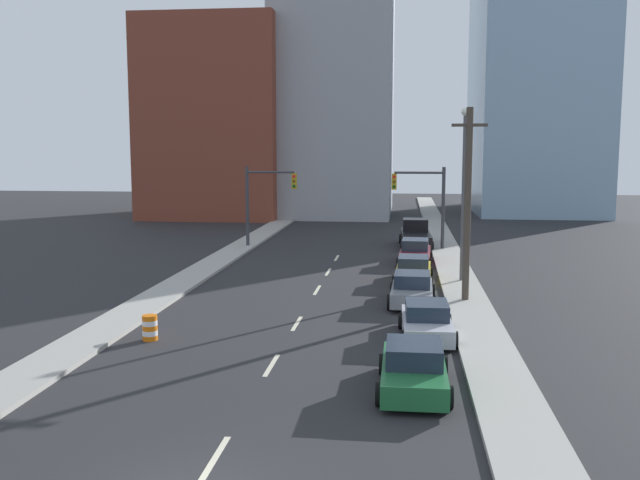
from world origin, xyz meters
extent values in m
cube|color=#9E9B93|center=(-7.26, 44.61, 0.08)|extent=(2.01, 89.21, 0.17)
cube|color=#9E9B93|center=(7.26, 44.61, 0.08)|extent=(2.01, 89.21, 0.17)
cube|color=beige|center=(0.00, 2.00, 0.00)|extent=(0.16, 2.40, 0.01)
cube|color=beige|center=(0.00, 9.12, 0.00)|extent=(0.16, 2.40, 0.01)
cube|color=beige|center=(0.00, 14.80, 0.00)|extent=(0.16, 2.40, 0.01)
cube|color=beige|center=(0.00, 21.76, 0.00)|extent=(0.16, 2.40, 0.01)
cube|color=beige|center=(0.00, 27.09, 0.00)|extent=(0.16, 2.40, 0.01)
cube|color=beige|center=(0.00, 32.42, 0.00)|extent=(0.16, 2.40, 0.01)
cube|color=brown|center=(-15.04, 61.49, 10.01)|extent=(14.00, 16.00, 20.02)
cube|color=#99999E|center=(-3.07, 65.49, 14.15)|extent=(12.00, 20.00, 28.30)
cube|color=#8CADC6|center=(18.64, 69.49, 18.28)|extent=(13.00, 20.00, 36.55)
cylinder|color=#38383D|center=(-6.83, 36.60, 2.92)|extent=(0.24, 0.24, 5.83)
cylinder|color=#38383D|center=(-5.12, 36.60, 5.43)|extent=(3.41, 0.16, 0.16)
cube|color=#B79319|center=(-3.41, 36.60, 4.80)|extent=(0.34, 0.32, 1.10)
cylinder|color=red|center=(-3.41, 36.43, 5.14)|extent=(0.22, 0.04, 0.22)
cylinder|color=#593F0C|center=(-3.41, 36.43, 4.80)|extent=(0.22, 0.04, 0.22)
cylinder|color=#0C3F14|center=(-3.41, 36.43, 4.46)|extent=(0.22, 0.04, 0.22)
cylinder|color=#38383D|center=(7.03, 36.60, 2.92)|extent=(0.24, 0.24, 5.83)
cylinder|color=#38383D|center=(5.32, 36.60, 5.43)|extent=(3.41, 0.16, 0.16)
cube|color=#B79319|center=(3.62, 36.60, 4.80)|extent=(0.34, 0.32, 1.10)
cylinder|color=red|center=(3.62, 36.43, 5.14)|extent=(0.22, 0.04, 0.22)
cylinder|color=#593F0C|center=(3.62, 36.43, 4.80)|extent=(0.22, 0.04, 0.22)
cylinder|color=#0C3F14|center=(3.62, 36.43, 4.46)|extent=(0.22, 0.04, 0.22)
cylinder|color=#473D33|center=(7.17, 19.59, 4.47)|extent=(0.32, 0.32, 8.94)
cube|color=#473D33|center=(7.17, 19.59, 8.14)|extent=(1.60, 0.14, 0.14)
cylinder|color=orange|center=(-5.06, 11.65, 0.10)|extent=(0.56, 0.56, 0.19)
cylinder|color=white|center=(-5.06, 11.65, 0.29)|extent=(0.56, 0.56, 0.19)
cylinder|color=orange|center=(-5.06, 11.65, 0.47)|extent=(0.56, 0.56, 0.19)
cylinder|color=white|center=(-5.06, 11.65, 0.67)|extent=(0.56, 0.56, 0.19)
cylinder|color=orange|center=(-5.06, 11.65, 0.85)|extent=(0.56, 0.56, 0.19)
cylinder|color=#4C4C51|center=(7.38, 24.50, 4.38)|extent=(0.20, 0.20, 8.75)
sphere|color=white|center=(7.38, 24.50, 8.97)|extent=(0.44, 0.44, 0.44)
cube|color=#1E6033|center=(4.63, 7.22, 0.51)|extent=(1.86, 4.51, 0.65)
cube|color=#1E2838|center=(4.63, 7.22, 1.13)|extent=(1.63, 2.03, 0.60)
cylinder|color=black|center=(3.67, 8.62, 0.32)|extent=(0.22, 0.65, 0.65)
cylinder|color=black|center=(5.59, 8.61, 0.32)|extent=(0.22, 0.65, 0.65)
cylinder|color=black|center=(3.66, 5.83, 0.32)|extent=(0.22, 0.65, 0.65)
cylinder|color=black|center=(5.58, 5.82, 0.32)|extent=(0.22, 0.65, 0.65)
cube|color=#B2B2BC|center=(5.19, 13.16, 0.49)|extent=(1.89, 4.37, 0.63)
cube|color=#1E2838|center=(5.19, 13.16, 1.09)|extent=(1.61, 1.99, 0.58)
cylinder|color=black|center=(4.23, 14.48, 0.31)|extent=(0.24, 0.63, 0.63)
cylinder|color=black|center=(6.08, 14.52, 0.31)|extent=(0.24, 0.63, 0.63)
cylinder|color=black|center=(4.30, 11.79, 0.31)|extent=(0.24, 0.63, 0.63)
cylinder|color=black|center=(6.15, 11.84, 0.31)|extent=(0.24, 0.63, 0.63)
cube|color=slate|center=(4.72, 19.08, 0.52)|extent=(1.97, 4.55, 0.65)
cube|color=#1E2838|center=(4.72, 19.08, 1.15)|extent=(1.68, 2.07, 0.61)
cylinder|color=black|center=(3.81, 20.50, 0.35)|extent=(0.24, 0.71, 0.71)
cylinder|color=black|center=(5.71, 20.45, 0.35)|extent=(0.24, 0.71, 0.71)
cylinder|color=black|center=(3.73, 17.72, 0.35)|extent=(0.24, 0.71, 0.71)
cylinder|color=black|center=(5.63, 17.66, 0.35)|extent=(0.24, 0.71, 0.71)
cube|color=gold|center=(4.85, 24.36, 0.50)|extent=(1.97, 4.73, 0.65)
cube|color=#1E2838|center=(4.85, 24.36, 1.12)|extent=(1.66, 2.16, 0.60)
cylinder|color=black|center=(3.97, 25.84, 0.31)|extent=(0.24, 0.64, 0.63)
cylinder|color=black|center=(5.84, 25.78, 0.31)|extent=(0.24, 0.64, 0.63)
cylinder|color=black|center=(3.87, 22.95, 0.31)|extent=(0.24, 0.64, 0.63)
cylinder|color=black|center=(5.73, 22.88, 0.31)|extent=(0.24, 0.64, 0.63)
cube|color=maroon|center=(5.04, 30.61, 0.53)|extent=(2.05, 4.59, 0.73)
cube|color=#1E2838|center=(5.04, 30.61, 1.22)|extent=(1.69, 2.11, 0.65)
cylinder|color=black|center=(4.19, 32.05, 0.30)|extent=(0.25, 0.61, 0.60)
cylinder|color=black|center=(6.05, 31.95, 0.30)|extent=(0.25, 0.61, 0.60)
cylinder|color=black|center=(4.03, 29.27, 0.30)|extent=(0.25, 0.61, 0.60)
cylinder|color=black|center=(5.89, 29.17, 0.30)|extent=(0.25, 0.61, 0.60)
cube|color=black|center=(5.20, 38.17, 0.64)|extent=(2.18, 6.32, 0.89)
cube|color=black|center=(5.18, 39.11, 1.53)|extent=(1.82, 1.93, 0.89)
cylinder|color=black|center=(4.11, 40.09, 0.35)|extent=(0.24, 0.70, 0.70)
cylinder|color=black|center=(6.19, 40.14, 0.35)|extent=(0.24, 0.70, 0.70)
cylinder|color=black|center=(4.21, 36.20, 0.35)|extent=(0.24, 0.70, 0.70)
cylinder|color=black|center=(6.30, 36.26, 0.35)|extent=(0.24, 0.70, 0.70)
camera|label=1|loc=(4.23, -13.32, 7.12)|focal=40.00mm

